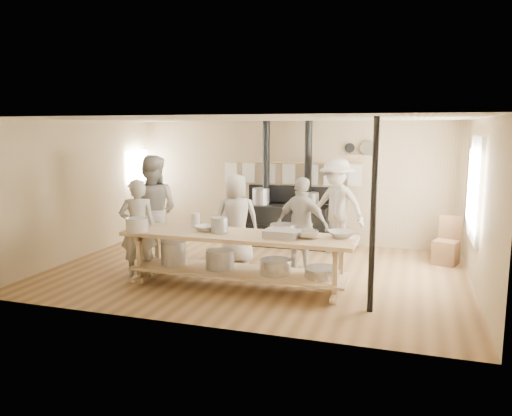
# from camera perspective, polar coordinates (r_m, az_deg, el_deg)

# --- Properties ---
(ground) EXTENTS (7.00, 7.00, 0.00)m
(ground) POSITION_cam_1_polar(r_m,az_deg,el_deg) (8.68, -0.05, -7.26)
(ground) COLOR brown
(ground) RESTS_ON ground
(room_shell) EXTENTS (7.00, 7.00, 7.00)m
(room_shell) POSITION_cam_1_polar(r_m,az_deg,el_deg) (8.37, -0.05, 3.46)
(room_shell) COLOR tan
(room_shell) RESTS_ON ground
(window_right) EXTENTS (0.09, 1.50, 1.65)m
(window_right) POSITION_cam_1_polar(r_m,az_deg,el_deg) (8.64, 23.77, 2.04)
(window_right) COLOR beige
(window_right) RESTS_ON ground
(left_opening) EXTENTS (0.00, 0.90, 0.90)m
(left_opening) POSITION_cam_1_polar(r_m,az_deg,el_deg) (11.63, -13.41, 4.67)
(left_opening) COLOR white
(left_opening) RESTS_ON ground
(stove) EXTENTS (1.90, 0.75, 2.60)m
(stove) POSITION_cam_1_polar(r_m,az_deg,el_deg) (10.55, 3.42, -1.44)
(stove) COLOR black
(stove) RESTS_ON ground
(towel_rail) EXTENTS (3.00, 0.04, 0.47)m
(towel_rail) POSITION_cam_1_polar(r_m,az_deg,el_deg) (10.68, 3.88, 4.30)
(towel_rail) COLOR tan
(towel_rail) RESTS_ON ground
(back_wall_shelf) EXTENTS (0.63, 0.14, 0.32)m
(back_wall_shelf) POSITION_cam_1_polar(r_m,az_deg,el_deg) (10.44, 11.83, 6.47)
(back_wall_shelf) COLOR tan
(back_wall_shelf) RESTS_ON ground
(prep_table) EXTENTS (3.60, 0.90, 0.85)m
(prep_table) POSITION_cam_1_polar(r_m,az_deg,el_deg) (7.73, -2.15, -5.34)
(prep_table) COLOR tan
(prep_table) RESTS_ON ground
(support_post) EXTENTS (0.08, 0.08, 2.60)m
(support_post) POSITION_cam_1_polar(r_m,az_deg,el_deg) (6.70, 13.25, -0.98)
(support_post) COLOR black
(support_post) RESTS_ON ground
(cook_far_left) EXTENTS (0.71, 0.62, 1.64)m
(cook_far_left) POSITION_cam_1_polar(r_m,az_deg,el_deg) (8.43, -13.34, -2.27)
(cook_far_left) COLOR beige
(cook_far_left) RESTS_ON ground
(cook_left) EXTENTS (1.07, 0.90, 1.98)m
(cook_left) POSITION_cam_1_polar(r_m,az_deg,el_deg) (9.06, -11.78, -0.33)
(cook_left) COLOR beige
(cook_left) RESTS_ON ground
(cook_center) EXTENTS (0.94, 0.79, 1.63)m
(cook_center) POSITION_cam_1_polar(r_m,az_deg,el_deg) (9.10, -2.25, -1.23)
(cook_center) COLOR beige
(cook_center) RESTS_ON ground
(cook_right) EXTENTS (1.04, 0.65, 1.65)m
(cook_right) POSITION_cam_1_polar(r_m,az_deg,el_deg) (8.44, 5.31, -2.02)
(cook_right) COLOR beige
(cook_right) RESTS_ON ground
(cook_by_window) EXTENTS (1.39, 1.09, 1.89)m
(cook_by_window) POSITION_cam_1_polar(r_m,az_deg,el_deg) (9.88, 9.18, 0.23)
(cook_by_window) COLOR beige
(cook_by_window) RESTS_ON ground
(chair) EXTENTS (0.52, 0.52, 0.87)m
(chair) POSITION_cam_1_polar(r_m,az_deg,el_deg) (9.74, 20.91, -4.51)
(chair) COLOR #533721
(chair) RESTS_ON ground
(bowl_white_a) EXTENTS (0.45, 0.45, 0.08)m
(bowl_white_a) POSITION_cam_1_polar(r_m,az_deg,el_deg) (7.90, -5.75, -2.30)
(bowl_white_a) COLOR silver
(bowl_white_a) RESTS_ON prep_table
(bowl_steel_a) EXTENTS (0.44, 0.44, 0.10)m
(bowl_steel_a) POSITION_cam_1_polar(r_m,az_deg,el_deg) (8.00, -13.43, -2.28)
(bowl_steel_a) COLOR silver
(bowl_steel_a) RESTS_ON prep_table
(bowl_white_b) EXTENTS (0.52, 0.52, 0.10)m
(bowl_white_b) POSITION_cam_1_polar(r_m,az_deg,el_deg) (7.49, 9.73, -2.96)
(bowl_white_b) COLOR silver
(bowl_white_b) RESTS_ON prep_table
(bowl_steel_b) EXTENTS (0.45, 0.45, 0.11)m
(bowl_steel_b) POSITION_cam_1_polar(r_m,az_deg,el_deg) (7.37, 5.79, -3.01)
(bowl_steel_b) COLOR silver
(bowl_steel_b) RESTS_ON prep_table
(roasting_pan) EXTENTS (0.53, 0.36, 0.11)m
(roasting_pan) POSITION_cam_1_polar(r_m,az_deg,el_deg) (7.37, 2.99, -2.96)
(roasting_pan) COLOR #B2B2B7
(roasting_pan) RESTS_ON prep_table
(mixing_bowl_large) EXTENTS (0.44, 0.44, 0.13)m
(mixing_bowl_large) POSITION_cam_1_polar(r_m,az_deg,el_deg) (7.76, 3.08, -2.30)
(mixing_bowl_large) COLOR silver
(mixing_bowl_large) RESTS_ON prep_table
(bucket_galv) EXTENTS (0.27, 0.27, 0.24)m
(bucket_galv) POSITION_cam_1_polar(r_m,az_deg,el_deg) (7.71, -4.24, -1.95)
(bucket_galv) COLOR gray
(bucket_galv) RESTS_ON prep_table
(deep_bowl_enamel) EXTENTS (0.43, 0.43, 0.21)m
(deep_bowl_enamel) POSITION_cam_1_polar(r_m,az_deg,el_deg) (7.99, -13.44, -1.89)
(deep_bowl_enamel) COLOR silver
(deep_bowl_enamel) RESTS_ON prep_table
(pitcher) EXTENTS (0.19, 0.19, 0.23)m
(pitcher) POSITION_cam_1_polar(r_m,az_deg,el_deg) (8.25, -6.93, -1.33)
(pitcher) COLOR silver
(pitcher) RESTS_ON prep_table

